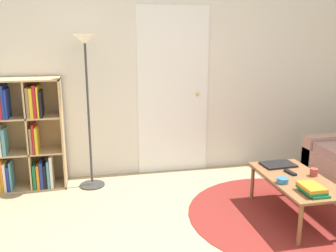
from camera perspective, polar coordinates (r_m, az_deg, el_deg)
name	(u,v)px	position (r m, az deg, el deg)	size (l,w,h in m)	color
wall_back	(166,67)	(4.47, -0.24, 9.01)	(7.79, 0.11, 2.60)	silver
rug	(283,214)	(3.81, 17.15, -12.76)	(1.81, 1.81, 0.01)	maroon
bookshelf	(8,136)	(4.38, -23.24, -1.38)	(1.08, 0.34, 1.21)	tan
floor_lamp	(86,69)	(4.05, -12.36, 8.45)	(0.28, 0.28, 1.67)	#333333
coffee_table	(296,182)	(3.67, 18.99, -8.08)	(0.52, 0.99, 0.39)	brown
laptop	(278,165)	(3.92, 16.44, -5.66)	(0.34, 0.23, 0.02)	black
bowl	(283,180)	(3.49, 17.05, -7.94)	(0.10, 0.10, 0.05)	teal
book_stack_on_table	(312,189)	(3.35, 21.14, -9.00)	(0.18, 0.24, 0.07)	#196B38
cup	(314,172)	(3.75, 21.33, -6.58)	(0.07, 0.07, 0.07)	#A33D33
remote	(290,172)	(3.74, 18.14, -6.75)	(0.06, 0.15, 0.02)	black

